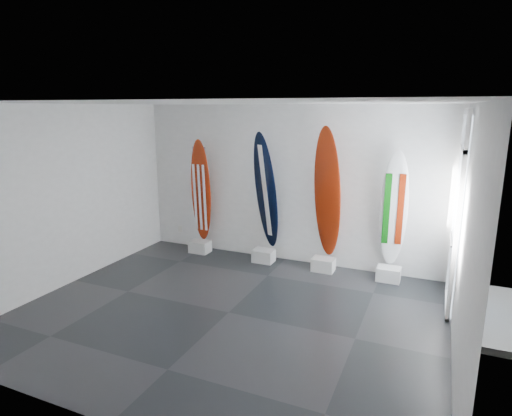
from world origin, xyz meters
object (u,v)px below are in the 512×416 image
at_px(surfboard_navy, 266,192).
at_px(surfboard_italy, 394,209).
at_px(surfboard_swiss, 327,193).
at_px(surfboard_usa, 201,191).

xyz_separation_m(surfboard_navy, surfboard_italy, (2.35, 0.00, -0.12)).
height_order(surfboard_navy, surfboard_italy, surfboard_navy).
xyz_separation_m(surfboard_swiss, surfboard_italy, (1.16, 0.00, -0.19)).
relative_size(surfboard_navy, surfboard_italy, 1.13).
relative_size(surfboard_usa, surfboard_italy, 1.03).
xyz_separation_m(surfboard_usa, surfboard_swiss, (2.62, 0.00, 0.15)).
bearing_deg(surfboard_navy, surfboard_italy, 20.58).
xyz_separation_m(surfboard_navy, surfboard_swiss, (1.19, 0.00, 0.06)).
bearing_deg(surfboard_italy, surfboard_navy, 172.22).
distance_m(surfboard_swiss, surfboard_italy, 1.17).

